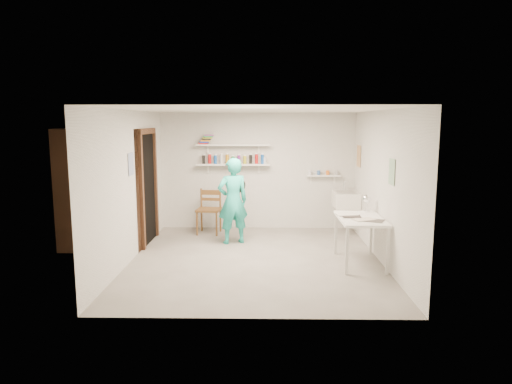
{
  "coord_description": "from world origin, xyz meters",
  "views": [
    {
      "loc": [
        0.14,
        -7.16,
        2.23
      ],
      "look_at": [
        0.0,
        0.4,
        1.05
      ],
      "focal_mm": 32.0,
      "sensor_mm": 36.0,
      "label": 1
    }
  ],
  "objects_px": {
    "man": "(233,201)",
    "wall_clock": "(238,185)",
    "belfast_sink": "(346,200)",
    "wooden_chair": "(209,210)",
    "desk_lamp": "(367,199)",
    "work_table": "(360,241)"
  },
  "relations": [
    {
      "from": "wooden_chair",
      "to": "desk_lamp",
      "type": "distance_m",
      "value": 3.19
    },
    {
      "from": "work_table",
      "to": "wooden_chair",
      "type": "bearing_deg",
      "value": 143.63
    },
    {
      "from": "man",
      "to": "wall_clock",
      "type": "xyz_separation_m",
      "value": [
        0.08,
        0.2,
        0.26
      ]
    },
    {
      "from": "desk_lamp",
      "to": "work_table",
      "type": "bearing_deg",
      "value": -112.42
    },
    {
      "from": "belfast_sink",
      "to": "wooden_chair",
      "type": "relative_size",
      "value": 0.62
    },
    {
      "from": "desk_lamp",
      "to": "wooden_chair",
      "type": "bearing_deg",
      "value": 152.2
    },
    {
      "from": "man",
      "to": "desk_lamp",
      "type": "xyz_separation_m",
      "value": [
        2.26,
        -0.76,
        0.18
      ]
    },
    {
      "from": "work_table",
      "to": "wall_clock",
      "type": "bearing_deg",
      "value": 144.67
    },
    {
      "from": "wall_clock",
      "to": "wooden_chair",
      "type": "xyz_separation_m",
      "value": [
        -0.61,
        0.51,
        -0.57
      ]
    },
    {
      "from": "wooden_chair",
      "to": "work_table",
      "type": "bearing_deg",
      "value": -29.96
    },
    {
      "from": "man",
      "to": "work_table",
      "type": "xyz_separation_m",
      "value": [
        2.07,
        -1.21,
        -0.41
      ]
    },
    {
      "from": "man",
      "to": "work_table",
      "type": "relative_size",
      "value": 1.41
    },
    {
      "from": "work_table",
      "to": "desk_lamp",
      "type": "distance_m",
      "value": 0.77
    },
    {
      "from": "man",
      "to": "wall_clock",
      "type": "distance_m",
      "value": 0.34
    },
    {
      "from": "wall_clock",
      "to": "wooden_chair",
      "type": "relative_size",
      "value": 0.29
    },
    {
      "from": "wall_clock",
      "to": "desk_lamp",
      "type": "distance_m",
      "value": 2.38
    },
    {
      "from": "wall_clock",
      "to": "belfast_sink",
      "type": "bearing_deg",
      "value": -9.32
    },
    {
      "from": "belfast_sink",
      "to": "wooden_chair",
      "type": "distance_m",
      "value": 2.72
    },
    {
      "from": "wall_clock",
      "to": "wooden_chair",
      "type": "distance_m",
      "value": 0.98
    },
    {
      "from": "wall_clock",
      "to": "desk_lamp",
      "type": "xyz_separation_m",
      "value": [
        2.18,
        -0.96,
        -0.08
      ]
    },
    {
      "from": "man",
      "to": "wall_clock",
      "type": "bearing_deg",
      "value": -134.52
    },
    {
      "from": "belfast_sink",
      "to": "wooden_chair",
      "type": "xyz_separation_m",
      "value": [
        -2.71,
        0.02,
        -0.22
      ]
    }
  ]
}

